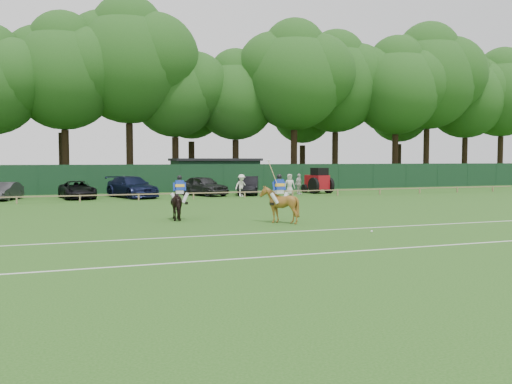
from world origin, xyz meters
name	(u,v)px	position (x,y,z in m)	size (l,w,h in m)	color
ground	(269,229)	(0.00, 0.00, 0.00)	(160.00, 160.00, 0.00)	#1E4C14
horse_dark	(180,203)	(-2.77, 4.92, 0.80)	(0.86, 1.89, 1.60)	black
horse_chestnut	(279,205)	(1.27, 1.98, 0.86)	(1.39, 1.56, 1.72)	brown
sedan_grey	(5,191)	(-12.02, 21.76, 0.65)	(1.37, 3.92, 1.29)	#2D2D2F
suv_black	(77,190)	(-7.06, 21.54, 0.67)	(2.21, 4.79, 1.33)	black
sedan_navy	(132,187)	(-3.06, 21.41, 0.82)	(2.29, 5.64, 1.64)	#111737
hatch_grey	(204,186)	(2.71, 21.65, 0.80)	(1.89, 4.70, 1.60)	#29292B
estate_black	(248,186)	(6.51, 21.49, 0.76)	(1.62, 4.64, 1.53)	black
spectator_left	(241,185)	(5.25, 19.50, 0.88)	(1.14, 0.65, 1.76)	white
spectator_mid	(299,184)	(10.66, 20.48, 0.87)	(1.02, 0.42, 1.73)	silver
spectator_right	(290,185)	(9.46, 19.65, 0.88)	(0.86, 0.56, 1.75)	silver
rider_dark	(180,189)	(-2.77, 4.91, 1.52)	(0.94, 0.39, 1.41)	silver
rider_chestnut	(279,188)	(1.27, 1.97, 1.63)	(0.94, 0.57, 2.05)	silver
polo_ball	(372,231)	(3.56, -2.29, 0.04)	(0.09, 0.09, 0.09)	silver
pitch_lines	(304,241)	(0.00, -3.50, 0.01)	(60.00, 5.10, 0.01)	silver
pitch_rail	(180,193)	(0.00, 18.00, 0.45)	(62.10, 0.10, 0.50)	#997F5B
perimeter_fence	(159,178)	(0.00, 27.00, 1.25)	(92.08, 0.08, 2.50)	#14351E
utility_shed	(215,174)	(6.00, 30.00, 1.54)	(8.40, 4.40, 3.04)	#14331E
tree_row	(165,188)	(2.00, 35.00, 0.00)	(96.00, 12.00, 21.00)	#26561C
tractor	(318,181)	(12.89, 21.36, 1.05)	(2.09, 2.84, 2.21)	#9F0E16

